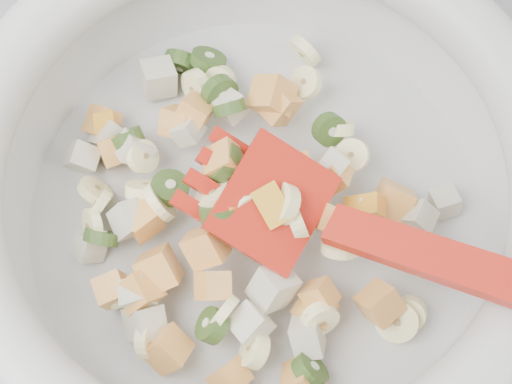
# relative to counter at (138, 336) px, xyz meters

# --- Properties ---
(counter) EXTENTS (2.00, 0.60, 0.90)m
(counter) POSITION_rel_counter_xyz_m (0.00, 0.00, 0.00)
(counter) COLOR gray
(counter) RESTS_ON ground
(mixing_bowl) EXTENTS (0.47, 0.40, 0.16)m
(mixing_bowl) POSITION_rel_counter_xyz_m (0.15, 0.01, 0.51)
(mixing_bowl) COLOR silver
(mixing_bowl) RESTS_ON counter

